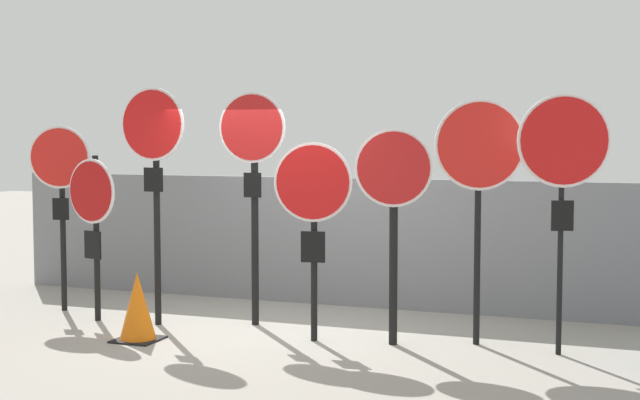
# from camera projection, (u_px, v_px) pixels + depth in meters

# --- Properties ---
(ground_plane) EXTENTS (40.00, 40.00, 0.00)m
(ground_plane) POSITION_uv_depth(u_px,v_px,m) (278.00, 331.00, 10.06)
(ground_plane) COLOR gray
(fence_back) EXTENTS (9.21, 0.12, 1.66)m
(fence_back) POSITION_uv_depth(u_px,v_px,m) (329.00, 241.00, 11.59)
(fence_back) COLOR slate
(fence_back) RESTS_ON ground
(stop_sign_0) EXTENTS (0.76, 0.24, 2.32)m
(stop_sign_0) POSITION_uv_depth(u_px,v_px,m) (60.00, 178.00, 11.07)
(stop_sign_0) COLOR black
(stop_sign_0) RESTS_ON ground
(stop_sign_1) EXTENTS (0.74, 0.23, 1.97)m
(stop_sign_1) POSITION_uv_depth(u_px,v_px,m) (93.00, 207.00, 10.47)
(stop_sign_1) COLOR black
(stop_sign_1) RESTS_ON ground
(stop_sign_2) EXTENTS (0.84, 0.15, 2.75)m
(stop_sign_2) POSITION_uv_depth(u_px,v_px,m) (154.00, 154.00, 10.21)
(stop_sign_2) COLOR black
(stop_sign_2) RESTS_ON ground
(stop_sign_3) EXTENTS (0.81, 0.15, 2.70)m
(stop_sign_3) POSITION_uv_depth(u_px,v_px,m) (253.00, 162.00, 10.20)
(stop_sign_3) COLOR black
(stop_sign_3) RESTS_ON ground
(stop_sign_4) EXTENTS (0.84, 0.19, 2.13)m
(stop_sign_4) POSITION_uv_depth(u_px,v_px,m) (313.00, 200.00, 9.41)
(stop_sign_4) COLOR black
(stop_sign_4) RESTS_ON ground
(stop_sign_5) EXTENTS (0.80, 0.22, 2.27)m
(stop_sign_5) POSITION_uv_depth(u_px,v_px,m) (394.00, 195.00, 9.24)
(stop_sign_5) COLOR black
(stop_sign_5) RESTS_ON ground
(stop_sign_6) EXTENTS (0.89, 0.38, 2.58)m
(stop_sign_6) POSITION_uv_depth(u_px,v_px,m) (479.00, 163.00, 9.21)
(stop_sign_6) COLOR black
(stop_sign_6) RESTS_ON ground
(stop_sign_7) EXTENTS (0.88, 0.35, 2.61)m
(stop_sign_7) POSITION_uv_depth(u_px,v_px,m) (563.00, 158.00, 8.77)
(stop_sign_7) COLOR black
(stop_sign_7) RESTS_ON ground
(traffic_cone_0) EXTENTS (0.47, 0.47, 0.74)m
(traffic_cone_0) POSITION_uv_depth(u_px,v_px,m) (138.00, 307.00, 9.56)
(traffic_cone_0) COLOR black
(traffic_cone_0) RESTS_ON ground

